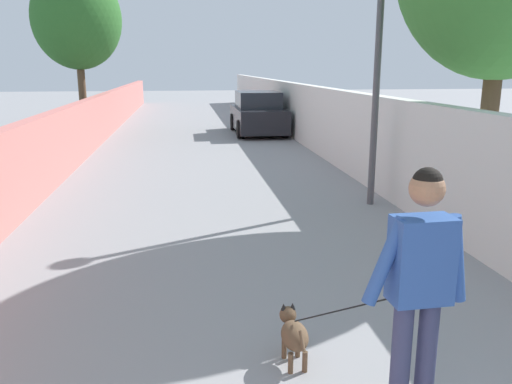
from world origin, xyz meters
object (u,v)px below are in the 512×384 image
Objects in this scene: lamp_post at (380,22)px; dog at (294,333)px; car_near at (258,114)px; tree_left_mid at (77,19)px; person_skateboarder at (420,280)px.

lamp_post is 3.73× the size of dog.
dog is 15.31m from car_near.
tree_left_mid reaches higher than dog.
tree_left_mid is 17.19m from person_skateboarder.
car_near is (15.19, -1.87, 0.44)m from dog.
lamp_post reaches higher than car_near.
car_near is (10.27, 0.60, -2.45)m from lamp_post.
person_skateboarder is 16.21m from car_near.
lamp_post is (-10.34, -6.80, -0.82)m from tree_left_mid.
person_skateboarder reaches higher than car_near.
tree_left_mid is 1.22× the size of lamp_post.
person_skateboarder is at bearing 162.32° from lamp_post.
car_near reaches higher than dog.
lamp_post is at bearing -146.65° from tree_left_mid.
car_near is at bearing -7.02° from dog.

